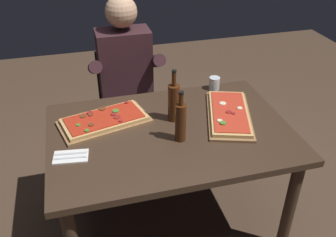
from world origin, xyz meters
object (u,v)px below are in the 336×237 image
(pizza_rectangular_front, at_px, (104,120))
(wine_bottle_dark, at_px, (181,121))
(oil_bottle_amber, at_px, (174,102))
(pizza_rectangular_left, at_px, (229,114))
(tumbler_near_camera, at_px, (214,84))
(seated_diner, at_px, (126,78))
(diner_chair, at_px, (126,101))
(dining_table, at_px, (170,143))

(pizza_rectangular_front, relative_size, wine_bottle_dark, 1.89)
(oil_bottle_amber, bearing_deg, pizza_rectangular_left, -9.58)
(wine_bottle_dark, height_order, tumbler_near_camera, wine_bottle_dark)
(pizza_rectangular_front, height_order, tumbler_near_camera, tumbler_near_camera)
(pizza_rectangular_front, distance_m, seated_diner, 0.61)
(diner_chair, bearing_deg, tumbler_near_camera, -38.12)
(diner_chair, bearing_deg, dining_table, -81.17)
(diner_chair, distance_m, seated_diner, 0.28)
(dining_table, height_order, diner_chair, diner_chair)
(pizza_rectangular_left, height_order, wine_bottle_dark, wine_bottle_dark)
(dining_table, height_order, pizza_rectangular_front, pizza_rectangular_front)
(diner_chair, height_order, seated_diner, seated_diner)
(wine_bottle_dark, bearing_deg, seated_diner, 101.00)
(tumbler_near_camera, bearing_deg, seated_diner, 150.26)
(pizza_rectangular_front, relative_size, diner_chair, 0.66)
(pizza_rectangular_front, height_order, seated_diner, seated_diner)
(pizza_rectangular_front, distance_m, diner_chair, 0.77)
(oil_bottle_amber, bearing_deg, seated_diner, 106.37)
(wine_bottle_dark, bearing_deg, tumbler_near_camera, 52.26)
(pizza_rectangular_front, relative_size, seated_diner, 0.43)
(dining_table, relative_size, oil_bottle_amber, 4.28)
(dining_table, relative_size, seated_diner, 1.05)
(seated_diner, bearing_deg, pizza_rectangular_front, -111.98)
(pizza_rectangular_front, xyz_separation_m, oil_bottle_amber, (0.41, -0.07, 0.10))
(dining_table, relative_size, tumbler_near_camera, 15.83)
(pizza_rectangular_left, relative_size, oil_bottle_amber, 1.85)
(oil_bottle_amber, xyz_separation_m, tumbler_near_camera, (0.38, 0.31, -0.09))
(oil_bottle_amber, distance_m, seated_diner, 0.66)
(pizza_rectangular_front, distance_m, pizza_rectangular_left, 0.76)
(wine_bottle_dark, relative_size, oil_bottle_amber, 0.93)
(pizza_rectangular_front, bearing_deg, pizza_rectangular_left, -9.29)
(pizza_rectangular_left, distance_m, wine_bottle_dark, 0.40)
(seated_diner, bearing_deg, dining_table, -79.76)
(seated_diner, bearing_deg, pizza_rectangular_left, -52.68)
(tumbler_near_camera, distance_m, diner_chair, 0.77)
(pizza_rectangular_left, bearing_deg, diner_chair, 122.96)
(diner_chair, bearing_deg, pizza_rectangular_left, -57.04)
(dining_table, distance_m, tumbler_near_camera, 0.61)
(pizza_rectangular_left, height_order, seated_diner, seated_diner)
(dining_table, xyz_separation_m, wine_bottle_dark, (0.03, -0.10, 0.22))
(dining_table, height_order, seated_diner, seated_diner)
(tumbler_near_camera, height_order, seated_diner, seated_diner)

